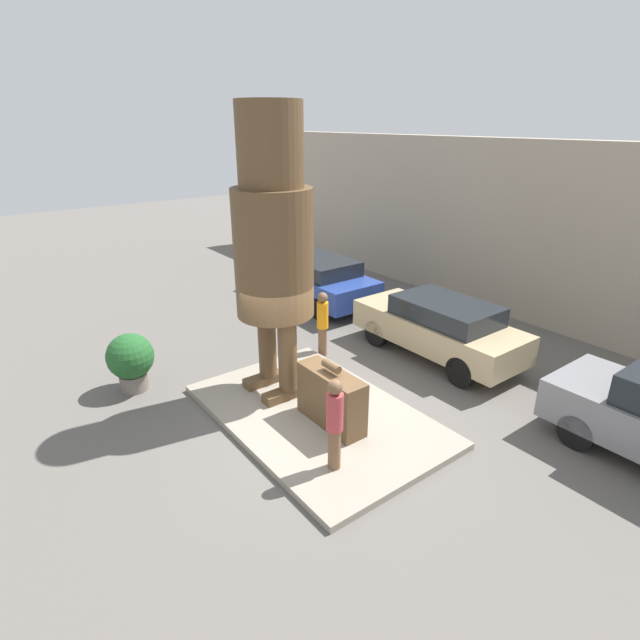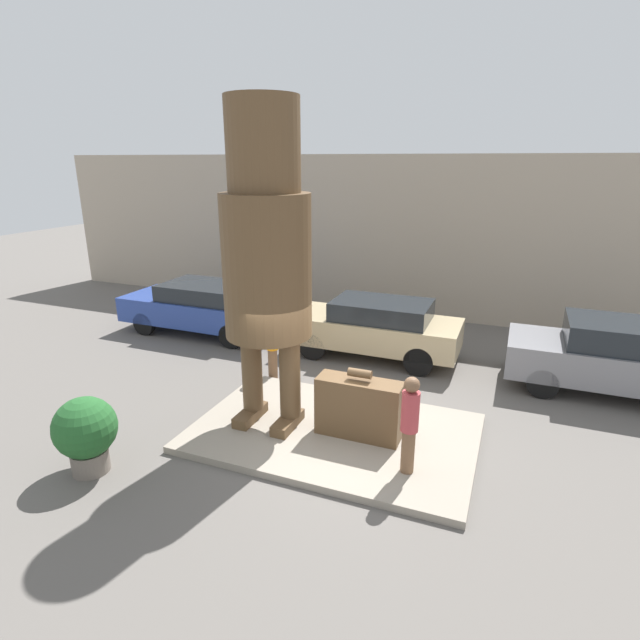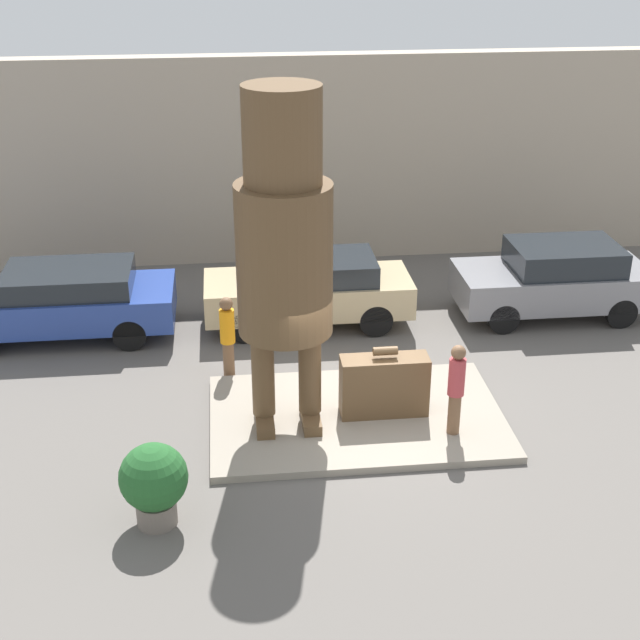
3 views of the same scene
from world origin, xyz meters
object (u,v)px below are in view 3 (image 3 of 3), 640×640
at_px(parked_car_tan, 310,288).
at_px(giant_suitcase, 384,385).
at_px(parked_car_blue, 62,300).
at_px(parked_car_grey, 555,278).
at_px(worker_hivis, 228,334).
at_px(planter_pot, 154,481).
at_px(statue_figure, 284,238).
at_px(tourist, 456,386).

bearing_deg(parked_car_tan, giant_suitcase, 102.17).
height_order(parked_car_blue, parked_car_grey, parked_car_grey).
bearing_deg(worker_hivis, parked_car_blue, 146.68).
height_order(parked_car_grey, worker_hivis, worker_hivis).
xyz_separation_m(giant_suitcase, parked_car_blue, (-6.09, 4.09, 0.13)).
distance_m(parked_car_blue, parked_car_tan, 5.21).
bearing_deg(parked_car_tan, planter_pot, 66.03).
height_order(statue_figure, worker_hivis, statue_figure).
bearing_deg(parked_car_grey, giant_suitcase, 41.47).
bearing_deg(statue_figure, planter_pot, -131.15).
relative_size(statue_figure, planter_pot, 4.40).
distance_m(statue_figure, planter_pot, 4.25).
distance_m(statue_figure, parked_car_blue, 6.63).
relative_size(statue_figure, parked_car_blue, 1.22).
bearing_deg(worker_hivis, tourist, -35.00).
distance_m(statue_figure, parked_car_tan, 5.05).
distance_m(statue_figure, parked_car_grey, 7.89).
bearing_deg(parked_car_blue, planter_pot, 108.89).
distance_m(parked_car_tan, parked_car_grey, 5.39).
bearing_deg(worker_hivis, statue_figure, -63.51).
bearing_deg(statue_figure, parked_car_grey, 33.31).
relative_size(parked_car_blue, worker_hivis, 2.83).
relative_size(parked_car_tan, worker_hivis, 2.63).
bearing_deg(tourist, parked_car_grey, 54.17).
distance_m(giant_suitcase, parked_car_blue, 7.34).
xyz_separation_m(parked_car_blue, worker_hivis, (3.41, -2.24, 0.10)).
height_order(statue_figure, parked_car_tan, statue_figure).
bearing_deg(statue_figure, parked_car_blue, 136.26).
xyz_separation_m(parked_car_grey, planter_pot, (-8.33, -6.51, -0.13)).
xyz_separation_m(statue_figure, giant_suitcase, (1.71, 0.10, -2.83)).
height_order(giant_suitcase, parked_car_tan, parked_car_tan).
height_order(parked_car_blue, planter_pot, parked_car_blue).
height_order(parked_car_tan, planter_pot, parked_car_tan).
bearing_deg(planter_pot, tourist, 19.66).
bearing_deg(worker_hivis, planter_pot, -104.66).
relative_size(parked_car_blue, parked_car_tan, 1.08).
bearing_deg(giant_suitcase, parked_car_tan, 102.17).
relative_size(giant_suitcase, planter_pot, 1.17).
bearing_deg(parked_car_blue, giant_suitcase, 146.13).
distance_m(tourist, parked_car_grey, 5.87).
height_order(tourist, planter_pot, tourist).
xyz_separation_m(giant_suitcase, parked_car_tan, (-0.88, 4.10, 0.15)).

